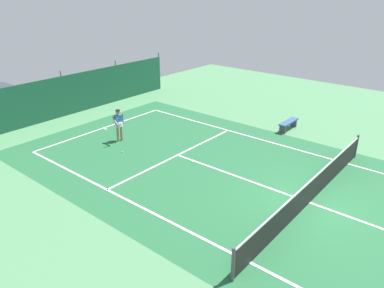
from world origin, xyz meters
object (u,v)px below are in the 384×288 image
object	(u,v)px
parked_car	(1,100)
courtside_bench	(288,123)
tennis_net	(311,191)
tennis_player	(119,123)
tennis_ball_near_player	(122,152)
tennis_ball_midcourt	(192,162)

from	to	relation	value
parked_car	courtside_bench	bearing A→B (deg)	117.94
tennis_net	parked_car	xyz separation A→B (m)	(-2.27, 18.75, 0.33)
tennis_net	tennis_player	distance (m)	9.83
tennis_ball_near_player	tennis_ball_midcourt	xyz separation A→B (m)	(1.29, -3.23, 0.00)
parked_car	courtside_bench	world-z (taller)	parked_car
tennis_player	parked_car	xyz separation A→B (m)	(-1.71, 8.94, -0.12)
tennis_player	courtside_bench	distance (m)	9.04
tennis_player	parked_car	bearing A→B (deg)	-63.44
tennis_net	courtside_bench	distance (m)	7.45
tennis_ball_near_player	parked_car	world-z (taller)	parked_car
tennis_net	tennis_ball_near_player	size ratio (longest dim) A/B	153.33
tennis_ball_midcourt	tennis_net	bearing A→B (deg)	-88.16
tennis_ball_near_player	courtside_bench	world-z (taller)	courtside_bench
tennis_ball_midcourt	parked_car	distance (m)	13.55
tennis_player	courtside_bench	xyz separation A→B (m)	(6.87, -5.85, -0.59)
tennis_player	tennis_ball_near_player	xyz separation A→B (m)	(-0.90, -1.19, -0.93)
tennis_ball_near_player	parked_car	xyz separation A→B (m)	(-0.81, 10.13, 0.81)
tennis_net	tennis_ball_near_player	distance (m)	8.75
tennis_net	courtside_bench	bearing A→B (deg)	32.07
tennis_player	parked_car	size ratio (longest dim) A/B	0.38
tennis_player	tennis_ball_near_player	bearing A→B (deg)	68.65
tennis_player	tennis_ball_midcourt	bearing A→B (deg)	110.75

